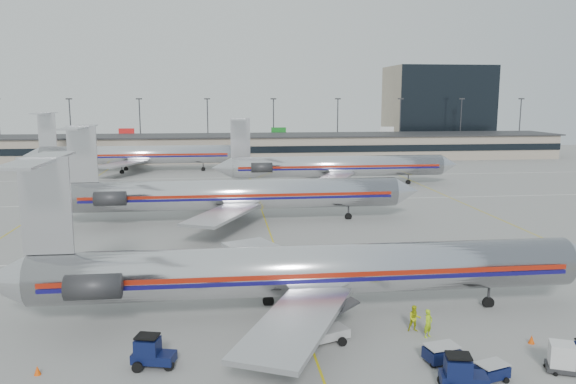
{
  "coord_description": "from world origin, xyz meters",
  "views": [
    {
      "loc": [
        -5.34,
        -43.06,
        15.45
      ],
      "look_at": [
        2.29,
        21.38,
        4.5
      ],
      "focal_mm": 35.0,
      "sensor_mm": 36.0,
      "label": 1
    }
  ],
  "objects": [
    {
      "name": "ground",
      "position": [
        0.0,
        0.0,
        0.0
      ],
      "size": [
        260.0,
        260.0,
        0.0
      ],
      "primitive_type": "plane",
      "color": "gray",
      "rests_on": "ground"
    },
    {
      "name": "apron_markings",
      "position": [
        0.0,
        10.0,
        0.01
      ],
      "size": [
        160.0,
        0.15,
        0.02
      ],
      "primitive_type": "cube",
      "color": "silver",
      "rests_on": "ground"
    },
    {
      "name": "terminal",
      "position": [
        0.0,
        97.97,
        3.16
      ],
      "size": [
        162.0,
        17.0,
        6.25
      ],
      "color": "gray",
      "rests_on": "ground"
    },
    {
      "name": "light_mast_row",
      "position": [
        0.0,
        112.0,
        8.58
      ],
      "size": [
        163.6,
        0.4,
        15.28
      ],
      "color": "#38383D",
      "rests_on": "ground"
    },
    {
      "name": "distant_building",
      "position": [
        62.0,
        128.0,
        12.5
      ],
      "size": [
        30.0,
        20.0,
        25.0
      ],
      "primitive_type": "cube",
      "color": "tan",
      "rests_on": "ground"
    },
    {
      "name": "jet_foreground",
      "position": [
        -0.15,
        -5.19,
        3.41
      ],
      "size": [
        44.85,
        26.41,
        11.74
      ],
      "color": "silver",
      "rests_on": "ground"
    },
    {
      "name": "jet_second_row",
      "position": [
        -4.35,
        26.1,
        3.56
      ],
      "size": [
        46.91,
        27.62,
        12.28
      ],
      "color": "silver",
      "rests_on": "ground"
    },
    {
      "name": "jet_third_row",
      "position": [
        14.2,
        53.79,
        3.51
      ],
      "size": [
        44.24,
        27.21,
        12.1
      ],
      "color": "silver",
      "rests_on": "ground"
    },
    {
      "name": "jet_back_row",
      "position": [
        -23.73,
        76.92,
        3.66
      ],
      "size": [
        46.14,
        28.38,
        12.62
      ],
      "color": "silver",
      "rests_on": "ground"
    },
    {
      "name": "tug_left",
      "position": [
        -9.63,
        -11.95,
        0.9
      ],
      "size": [
        2.65,
        1.77,
        1.98
      ],
      "rotation": [
        0.0,
        0.0,
        -0.25
      ],
      "color": "#091136",
      "rests_on": "ground"
    },
    {
      "name": "tug_center",
      "position": [
        7.1,
        -16.49,
        0.91
      ],
      "size": [
        2.66,
        1.71,
        2.0
      ],
      "rotation": [
        0.0,
        0.0,
        -0.21
      ],
      "color": "#091136",
      "rests_on": "ground"
    },
    {
      "name": "cart_inner",
      "position": [
        9.28,
        -15.64,
        0.51
      ],
      "size": [
        1.96,
        1.6,
        0.96
      ],
      "rotation": [
        0.0,
        0.0,
        0.3
      ],
      "color": "#091136",
      "rests_on": "ground"
    },
    {
      "name": "cart_outer",
      "position": [
        7.29,
        -13.37,
        0.58
      ],
      "size": [
        2.14,
        1.67,
        1.09
      ],
      "rotation": [
        0.0,
        0.0,
        0.2
      ],
      "color": "#091136",
      "rests_on": "ground"
    },
    {
      "name": "uld_container",
      "position": [
        13.67,
        -15.18,
        0.84
      ],
      "size": [
        1.98,
        1.84,
        1.67
      ],
      "rotation": [
        0.0,
        0.0,
        -0.41
      ],
      "color": "#2D2D30",
      "rests_on": "ground"
    },
    {
      "name": "belt_loader",
      "position": [
        0.58,
        -9.86,
        0.69
      ],
      "size": [
        5.0,
        2.87,
        2.56
      ],
      "rotation": [
        0.0,
        0.0,
        0.37
      ],
      "color": "#9C9C9C",
      "rests_on": "ground"
    },
    {
      "name": "ramp_worker_near",
      "position": [
        7.8,
        -9.81,
        0.94
      ],
      "size": [
        0.82,
        0.75,
        1.88
      ],
      "primitive_type": "imported",
      "rotation": [
        0.0,
        0.0,
        0.59
      ],
      "color": "#9AC712",
      "rests_on": "ground"
    },
    {
      "name": "ramp_worker_far",
      "position": [
        7.22,
        -8.84,
        0.9
      ],
      "size": [
        0.95,
        0.78,
        1.79
      ],
      "primitive_type": "imported",
      "rotation": [
        0.0,
        0.0,
        -0.12
      ],
      "color": "#B0BE11",
      "rests_on": "ground"
    },
    {
      "name": "cone_right",
      "position": [
        14.0,
        -11.54,
        0.28
      ],
      "size": [
        0.52,
        0.52,
        0.56
      ],
      "primitive_type": "cone",
      "rotation": [
        0.0,
        0.0,
        0.34
      ],
      "color": "#E24907",
      "rests_on": "ground"
    },
    {
      "name": "cone_left",
      "position": [
        -15.92,
        -12.11,
        0.27
      ],
      "size": [
        0.47,
        0.47,
        0.54
      ],
      "primitive_type": "cone",
      "rotation": [
        0.0,
        0.0,
        -0.24
      ],
      "color": "#E24907",
      "rests_on": "ground"
    }
  ]
}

